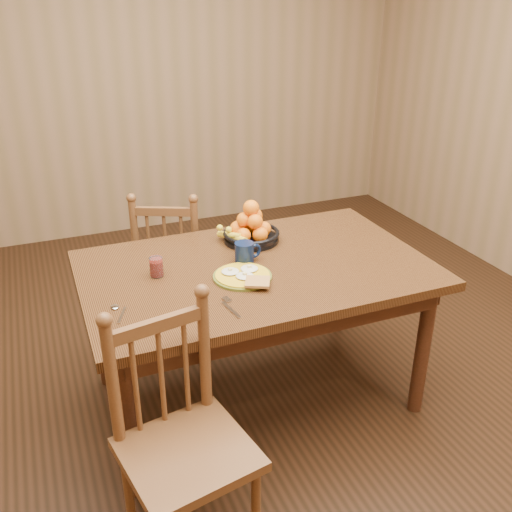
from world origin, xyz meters
name	(u,v)px	position (x,y,z in m)	size (l,w,h in m)	color
room	(256,138)	(0.00, 0.00, 1.35)	(4.52, 5.02, 2.72)	black
dining_table	(256,282)	(0.00, 0.00, 0.67)	(1.60, 1.00, 0.75)	black
chair_far	(172,265)	(-0.22, 0.78, 0.44)	(0.53, 0.53, 0.90)	#523018
chair_near	(182,442)	(-0.56, -0.68, 0.46)	(0.50, 0.49, 0.96)	#523018
breakfast_plate	(243,276)	(-0.10, -0.10, 0.76)	(0.26, 0.30, 0.04)	#59601E
fork	(230,306)	(-0.24, -0.31, 0.75)	(0.05, 0.18, 0.00)	silver
spoon	(117,310)	(-0.67, -0.17, 0.75)	(0.06, 0.15, 0.01)	silver
coffee_mug	(245,252)	(-0.03, 0.05, 0.80)	(0.13, 0.09, 0.10)	black
juice_glass	(156,267)	(-0.45, 0.07, 0.79)	(0.06, 0.06, 0.09)	silver
fruit_bowl	(250,229)	(0.08, 0.27, 0.81)	(0.32, 0.29, 0.22)	black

